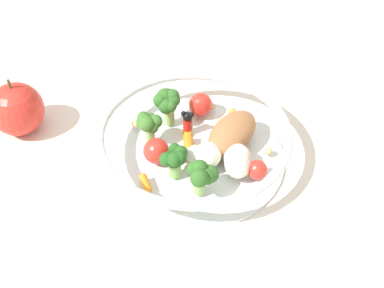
% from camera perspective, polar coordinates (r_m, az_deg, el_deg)
% --- Properties ---
extents(ground_plane, '(2.40, 2.40, 0.00)m').
position_cam_1_polar(ground_plane, '(0.67, 0.63, -1.49)').
color(ground_plane, silver).
extents(food_container, '(0.24, 0.24, 0.06)m').
position_cam_1_polar(food_container, '(0.64, 0.52, 0.10)').
color(food_container, white).
rests_on(food_container, ground_plane).
extents(loose_apple, '(0.07, 0.07, 0.08)m').
position_cam_1_polar(loose_apple, '(0.72, -18.61, 3.61)').
color(loose_apple, red).
rests_on(loose_apple, ground_plane).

